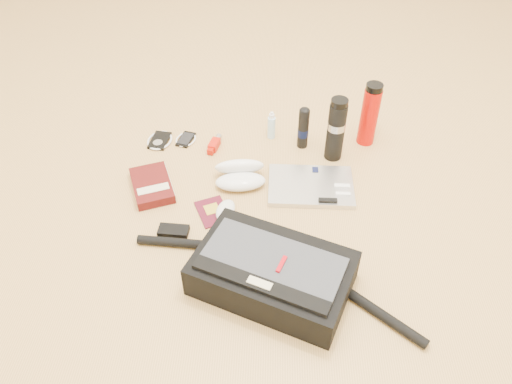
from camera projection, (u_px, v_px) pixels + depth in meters
ground at (257, 226)px, 1.68m from camera, size 4.00×4.00×0.00m
messenger_bag at (272, 273)px, 1.46m from camera, size 0.87×0.44×0.13m
laptop at (311, 186)px, 1.81m from camera, size 0.31×0.22×0.03m
book at (152, 185)px, 1.80m from camera, size 0.20×0.24×0.04m
passport at (213, 212)px, 1.72m from camera, size 0.14×0.16×0.01m
mouse at (225, 210)px, 1.71m from camera, size 0.08×0.12×0.03m
sunglasses_case at (240, 174)px, 1.81m from camera, size 0.20×0.17×0.10m
ipod at (160, 140)px, 2.01m from camera, size 0.11×0.12×0.01m
phone at (186, 139)px, 2.02m from camera, size 0.10×0.11×0.01m
inhaler at (215, 144)px, 1.98m from camera, size 0.05×0.12×0.03m
spray_bottle at (271, 126)px, 2.00m from camera, size 0.04×0.04×0.12m
aerosol_can at (303, 128)px, 1.94m from camera, size 0.05×0.05×0.18m
thermos_black at (336, 129)px, 1.86m from camera, size 0.07×0.07×0.26m
thermos_red at (370, 114)px, 1.93m from camera, size 0.08×0.08×0.26m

